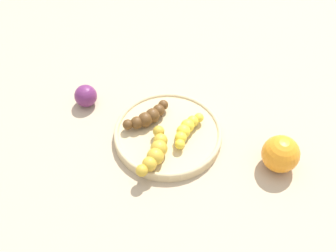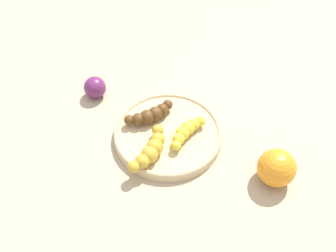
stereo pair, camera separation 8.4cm
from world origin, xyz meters
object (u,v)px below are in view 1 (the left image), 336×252
fruit_bowl (168,134)px  orange_fruit (281,154)px  banana_overripe (148,117)px  banana_spotted (155,152)px  plum_purple (86,96)px  banana_yellow (187,129)px

fruit_bowl → orange_fruit: (-0.19, -0.14, 0.03)m
banana_overripe → banana_spotted: 0.10m
banana_overripe → banana_spotted: bearing=-27.1°
banana_overripe → banana_spotted: size_ratio=1.10×
fruit_bowl → plum_purple: bearing=26.4°
banana_spotted → orange_fruit: (-0.15, -0.20, 0.00)m
fruit_bowl → banana_spotted: 0.08m
banana_yellow → plum_purple: 0.25m
fruit_bowl → banana_spotted: (-0.04, 0.06, 0.02)m
banana_yellow → banana_spotted: (-0.01, 0.09, 0.00)m
banana_spotted → orange_fruit: orange_fruit is taller
banana_yellow → banana_overripe: 0.09m
fruit_bowl → plum_purple: plum_purple is taller
fruit_bowl → orange_fruit: orange_fruit is taller
fruit_bowl → banana_yellow: banana_yellow is taller
fruit_bowl → plum_purple: 0.22m
fruit_bowl → banana_yellow: 0.05m
banana_yellow → banana_spotted: 0.09m
orange_fruit → plum_purple: size_ratio=1.46×
banana_overripe → banana_spotted: banana_spotted is taller
banana_yellow → orange_fruit: size_ratio=1.29×
banana_overripe → orange_fruit: bearing=31.5°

